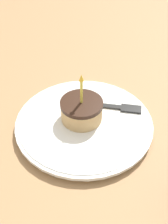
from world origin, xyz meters
TOP-DOWN VIEW (x-y plane):
  - ground_plane at (0.00, 0.00)m, footprint 2.40×2.40m
  - plate at (0.01, 0.01)m, footprint 0.29×0.29m
  - cake_slice at (0.01, 0.02)m, footprint 0.09×0.09m
  - fork at (0.08, -0.00)m, footprint 0.11×0.16m

SIDE VIEW (x-z plane):
  - ground_plane at x=0.00m, z-range -0.04..0.00m
  - plate at x=0.01m, z-range 0.00..0.02m
  - fork at x=0.08m, z-range 0.02..0.02m
  - cake_slice at x=0.01m, z-range -0.01..0.10m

